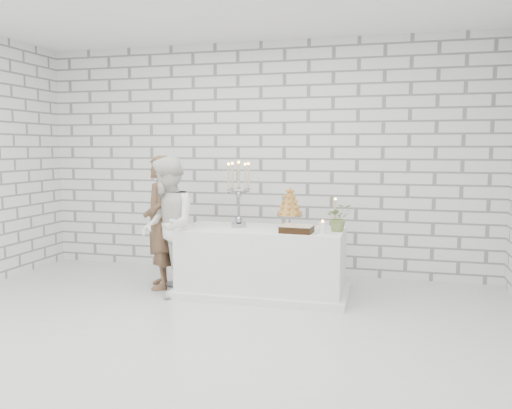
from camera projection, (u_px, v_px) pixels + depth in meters
name	position (u px, v px, depth m)	size (l,w,h in m)	color
ground	(193.00, 335.00, 4.61)	(6.00, 5.00, 0.01)	silver
wall_back	(261.00, 159.00, 6.85)	(6.00, 0.01, 3.00)	white
cake_table	(262.00, 262.00, 5.86)	(1.80, 0.80, 0.75)	white
groom	(160.00, 222.00, 6.12)	(0.57, 0.37, 1.55)	brown
bride	(167.00, 227.00, 5.79)	(0.75, 0.59, 1.55)	white
candelabra	(239.00, 194.00, 5.89)	(0.30, 0.30, 0.75)	#9796A0
croquembouche	(290.00, 207.00, 5.85)	(0.30, 0.30, 0.46)	#935D23
chocolate_cake	(297.00, 229.00, 5.53)	(0.34, 0.24, 0.08)	black
pillar_candle	(323.00, 228.00, 5.48)	(0.08, 0.08, 0.12)	white
extra_taper	(335.00, 214.00, 5.79)	(0.06, 0.06, 0.32)	#C0AA8B
flowers	(338.00, 217.00, 5.62)	(0.27, 0.23, 0.30)	#4E6E2D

